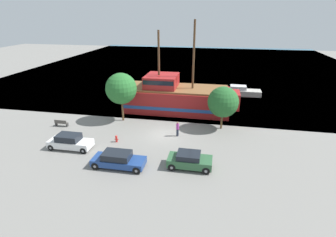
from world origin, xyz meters
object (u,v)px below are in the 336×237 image
at_px(moored_boat_dockside, 152,89).
at_px(parked_car_curb_mid, 70,142).
at_px(parked_car_curb_front, 190,160).
at_px(bench_promenade_east, 61,123).
at_px(moored_boat_outer, 240,91).
at_px(parked_car_curb_rear, 118,160).
at_px(pirate_ship, 176,97).
at_px(pedestrian_walking_near, 178,129).
at_px(fire_hydrant, 116,138).

relative_size(moored_boat_dockside, parked_car_curb_mid, 1.47).
height_order(parked_car_curb_front, bench_promenade_east, parked_car_curb_front).
bearing_deg(parked_car_curb_mid, parked_car_curb_front, -5.80).
height_order(moored_boat_outer, parked_car_curb_rear, moored_boat_outer).
relative_size(pirate_ship, pedestrian_walking_near, 9.07).
height_order(moored_boat_outer, bench_promenade_east, moored_boat_outer).
relative_size(moored_boat_dockside, bench_promenade_east, 4.07).
bearing_deg(moored_boat_outer, parked_car_curb_front, -103.91).
xyz_separation_m(moored_boat_outer, pedestrian_walking_near, (-7.95, -17.65, 0.27)).
bearing_deg(bench_promenade_east, parked_car_curb_front, -20.65).
distance_m(parked_car_curb_mid, pedestrian_walking_near, 11.43).
bearing_deg(bench_promenade_east, moored_boat_outer, 38.29).
bearing_deg(pirate_ship, moored_boat_outer, 44.75).
distance_m(parked_car_curb_front, parked_car_curb_mid, 12.43).
relative_size(pirate_ship, moored_boat_dockside, 2.43).
distance_m(moored_boat_dockside, parked_car_curb_rear, 24.10).
bearing_deg(bench_promenade_east, parked_car_curb_rear, -35.66).
xyz_separation_m(moored_boat_dockside, parked_car_curb_front, (9.12, -22.86, 0.13)).
distance_m(moored_boat_dockside, pedestrian_walking_near, 18.12).
distance_m(pirate_ship, moored_boat_outer, 13.33).
bearing_deg(pirate_ship, parked_car_curb_front, -76.35).
distance_m(parked_car_curb_front, fire_hydrant, 8.99).
xyz_separation_m(moored_boat_dockside, parked_car_curb_rear, (2.81, -23.93, 0.11)).
height_order(moored_boat_outer, parked_car_curb_front, moored_boat_outer).
bearing_deg(parked_car_curb_front, pedestrian_walking_near, 108.35).
bearing_deg(moored_boat_outer, pedestrian_walking_near, -114.26).
bearing_deg(pedestrian_walking_near, parked_car_curb_front, -71.65).
bearing_deg(parked_car_curb_rear, parked_car_curb_front, 9.65).
bearing_deg(pirate_ship, bench_promenade_east, -147.29).
bearing_deg(moored_boat_dockside, pirate_ship, -56.19).
relative_size(parked_car_curb_front, fire_hydrant, 5.15).
height_order(parked_car_curb_mid, pedestrian_walking_near, pedestrian_walking_near).
height_order(pirate_ship, pedestrian_walking_near, pirate_ship).
height_order(moored_boat_dockside, pedestrian_walking_near, pedestrian_walking_near).
bearing_deg(pedestrian_walking_near, bench_promenade_east, 179.94).
xyz_separation_m(fire_hydrant, pedestrian_walking_near, (6.22, 2.68, 0.47)).
relative_size(moored_boat_outer, parked_car_curb_front, 1.65).
bearing_deg(parked_car_curb_mid, moored_boat_dockside, 81.47).
relative_size(moored_boat_dockside, pedestrian_walking_near, 3.74).
bearing_deg(parked_car_curb_front, parked_car_curb_mid, 174.20).
bearing_deg(parked_car_curb_rear, moored_boat_outer, 63.88).
bearing_deg(parked_car_curb_front, parked_car_curb_rear, -170.35).
distance_m(pirate_ship, moored_boat_dockside, 10.16).
relative_size(fire_hydrant, bench_promenade_east, 0.48).
height_order(parked_car_curb_front, fire_hydrant, parked_car_curb_front).
relative_size(parked_car_curb_mid, parked_car_curb_rear, 0.93).
height_order(parked_car_curb_front, parked_car_curb_mid, parked_car_curb_mid).
distance_m(parked_car_curb_rear, fire_hydrant, 4.99).
bearing_deg(parked_car_curb_mid, pirate_ship, 56.25).
xyz_separation_m(moored_boat_dockside, pedestrian_walking_near, (7.07, -16.68, 0.28)).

